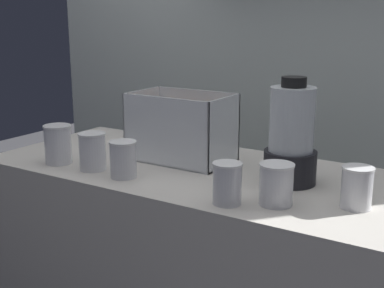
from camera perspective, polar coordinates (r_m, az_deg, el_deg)
The scene contains 10 objects.
counter at distance 1.90m, azimuth 0.00°, elevation -15.70°, with size 1.40×0.64×0.90m, color beige.
back_wall_unit at distance 2.33m, azimuth 10.34°, elevation 10.81°, with size 2.60×0.24×2.50m.
carrot_display_bin at distance 1.79m, azimuth -1.37°, elevation 0.55°, with size 0.34×0.21×0.24m.
blender_pitcher at distance 1.55m, azimuth 11.02°, elevation 0.58°, with size 0.16×0.16×0.32m.
juice_cup_carrot_far_left at distance 1.81m, azimuth -14.73°, elevation -0.31°, with size 0.09×0.09×0.13m.
juice_cup_beet_left at distance 1.71m, azimuth -11.05°, elevation -1.02°, with size 0.09×0.09×0.12m.
juice_cup_carrot_middle at distance 1.61m, azimuth -7.69°, elevation -1.87°, with size 0.09×0.09×0.12m.
juice_cup_pomegranate_right at distance 1.38m, azimuth 3.95°, elevation -4.63°, with size 0.08×0.08×0.11m.
juice_cup_beet_far_right at distance 1.39m, azimuth 9.38°, elevation -4.75°, with size 0.09×0.09×0.11m.
juice_cup_pomegranate_rightmost at distance 1.42m, azimuth 17.92°, elevation -4.80°, with size 0.08×0.08×0.11m.
Camera 1 is at (0.87, -1.40, 1.40)m, focal length 47.73 mm.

